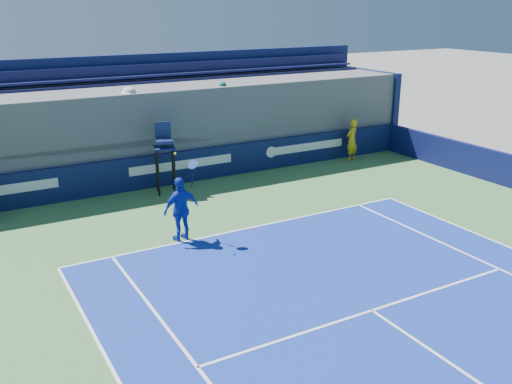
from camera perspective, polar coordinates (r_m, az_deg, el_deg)
ball_person at (r=24.33m, az=9.56°, el=5.17°), size 0.75×0.63×1.77m
back_hoarding at (r=21.17m, az=-7.48°, el=2.48°), size 20.40×0.21×1.20m
umpire_chair at (r=19.90m, az=-9.14°, el=4.14°), size 0.85×0.85×2.48m
tennis_player at (r=15.88m, az=-7.49°, el=-1.69°), size 1.13×0.60×2.57m
stadium_seating at (r=22.74m, az=-9.65°, el=6.67°), size 21.00×4.05×4.40m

